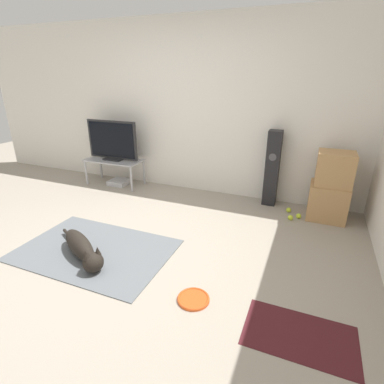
% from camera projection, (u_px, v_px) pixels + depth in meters
% --- Properties ---
extents(ground_plane, '(12.00, 12.00, 0.00)m').
position_uv_depth(ground_plane, '(115.00, 252.00, 3.20)').
color(ground_plane, '#9E9384').
extents(wall_back, '(8.00, 0.06, 2.55)m').
position_uv_depth(wall_back, '(190.00, 109.00, 4.53)').
color(wall_back, silver).
rests_on(wall_back, ground_plane).
extents(area_rug, '(1.62, 1.08, 0.01)m').
position_uv_depth(area_rug, '(95.00, 250.00, 3.23)').
color(area_rug, slate).
rests_on(area_rug, ground_plane).
extents(dog, '(0.91, 0.57, 0.26)m').
position_uv_depth(dog, '(82.00, 248.00, 3.05)').
color(dog, black).
rests_on(dog, area_rug).
extents(frisbee, '(0.27, 0.27, 0.03)m').
position_uv_depth(frisbee, '(193.00, 299.00, 2.52)').
color(frisbee, '#DB511E').
rests_on(frisbee, ground_plane).
extents(cardboard_box_lower, '(0.47, 0.41, 0.47)m').
position_uv_depth(cardboard_box_lower, '(328.00, 202.00, 3.87)').
color(cardboard_box_lower, tan).
rests_on(cardboard_box_lower, ground_plane).
extents(cardboard_box_upper, '(0.43, 0.37, 0.42)m').
position_uv_depth(cardboard_box_upper, '(335.00, 169.00, 3.70)').
color(cardboard_box_upper, tan).
rests_on(cardboard_box_upper, cardboard_box_lower).
extents(floor_speaker, '(0.18, 0.19, 1.07)m').
position_uv_depth(floor_speaker, '(272.00, 169.00, 4.19)').
color(floor_speaker, black).
rests_on(floor_speaker, ground_plane).
extents(tv_stand, '(0.96, 0.45, 0.43)m').
position_uv_depth(tv_stand, '(114.00, 163.00, 5.01)').
color(tv_stand, '#A8A8AD').
rests_on(tv_stand, ground_plane).
extents(tv, '(0.91, 0.20, 0.64)m').
position_uv_depth(tv, '(112.00, 141.00, 4.88)').
color(tv, '#232326').
rests_on(tv, tv_stand).
extents(tennis_ball_by_boxes, '(0.07, 0.07, 0.07)m').
position_uv_depth(tennis_ball_by_boxes, '(290.00, 218.00, 3.89)').
color(tennis_ball_by_boxes, '#C6E033').
rests_on(tennis_ball_by_boxes, ground_plane).
extents(tennis_ball_near_speaker, '(0.07, 0.07, 0.07)m').
position_uv_depth(tennis_ball_near_speaker, '(289.00, 210.00, 4.10)').
color(tennis_ball_near_speaker, '#C6E033').
rests_on(tennis_ball_near_speaker, ground_plane).
extents(tennis_ball_loose_on_carpet, '(0.07, 0.07, 0.07)m').
position_uv_depth(tennis_ball_loose_on_carpet, '(299.00, 216.00, 3.93)').
color(tennis_ball_loose_on_carpet, '#C6E033').
rests_on(tennis_ball_loose_on_carpet, ground_plane).
extents(game_console, '(0.31, 0.29, 0.08)m').
position_uv_depth(game_console, '(119.00, 182.00, 5.13)').
color(game_console, '#B7B7BC').
rests_on(game_console, ground_plane).
extents(door_mat, '(0.80, 0.49, 0.01)m').
position_uv_depth(door_mat, '(300.00, 335.00, 2.18)').
color(door_mat, '#47191E').
rests_on(door_mat, ground_plane).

